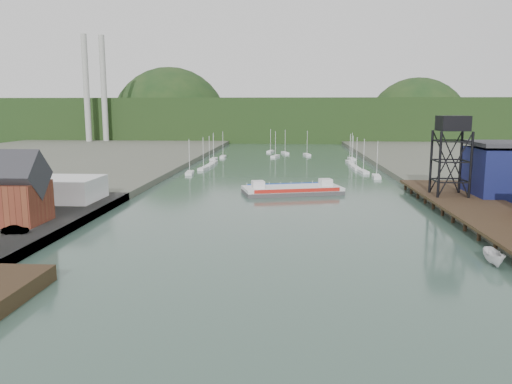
# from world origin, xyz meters

# --- Properties ---
(ground) EXTENTS (600.00, 600.00, 0.00)m
(ground) POSITION_xyz_m (0.00, 0.00, 0.00)
(ground) COLOR #324F43
(ground) RESTS_ON ground
(east_pier) EXTENTS (14.00, 70.00, 2.45)m
(east_pier) POSITION_xyz_m (37.00, 45.00, 1.90)
(east_pier) COLOR black
(east_pier) RESTS_ON ground
(harbor_building) EXTENTS (12.20, 8.20, 8.90)m
(harbor_building) POSITION_xyz_m (-42.00, 30.00, 6.09)
(harbor_building) COLOR #5D251A
(harbor_building) RESTS_ON west_quay
(white_shed) EXTENTS (18.00, 12.00, 4.50)m
(white_shed) POSITION_xyz_m (-44.00, 50.00, 3.85)
(white_shed) COLOR silver
(white_shed) RESTS_ON west_quay
(lift_tower) EXTENTS (6.50, 6.50, 16.00)m
(lift_tower) POSITION_xyz_m (35.00, 58.00, 15.65)
(lift_tower) COLOR black
(lift_tower) RESTS_ON east_pier
(marina_sailboats) EXTENTS (57.71, 92.65, 0.90)m
(marina_sailboats) POSITION_xyz_m (0.08, 138.46, 0.35)
(marina_sailboats) COLOR silver
(marina_sailboats) RESTS_ON ground
(smokestacks) EXTENTS (11.20, 8.20, 60.00)m
(smokestacks) POSITION_xyz_m (-106.00, 232.50, 30.00)
(smokestacks) COLOR #A5A6A0
(smokestacks) RESTS_ON ground
(distant_hills) EXTENTS (500.00, 120.00, 80.00)m
(distant_hills) POSITION_xyz_m (-3.98, 301.35, 10.38)
(distant_hills) COLOR black
(distant_hills) RESTS_ON ground
(chain_ferry) EXTENTS (24.13, 14.62, 3.25)m
(chain_ferry) POSITION_xyz_m (3.34, 70.39, 0.93)
(chain_ferry) COLOR #434345
(chain_ferry) RESTS_ON ground
(motorboat) EXTENTS (2.40, 5.41, 2.04)m
(motorboat) POSITION_xyz_m (28.37, 17.79, 1.02)
(motorboat) COLOR silver
(motorboat) RESTS_ON ground
(car_west_b) EXTENTS (3.71, 1.87, 1.17)m
(car_west_b) POSITION_xyz_m (-36.89, 23.32, 2.18)
(car_west_b) COLOR #999999
(car_west_b) RESTS_ON west_quay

